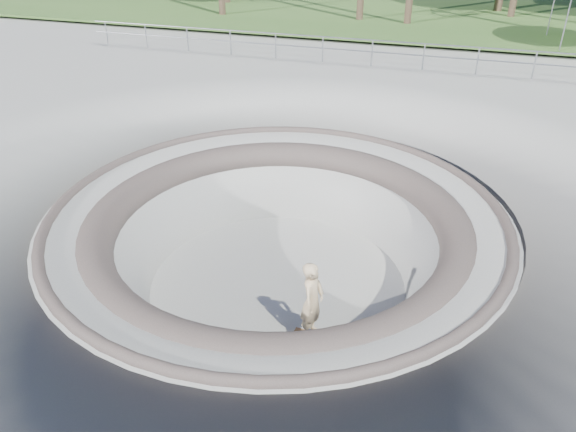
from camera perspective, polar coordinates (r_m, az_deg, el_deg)
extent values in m
plane|color=#989793|center=(12.52, -1.12, 0.36)|extent=(180.00, 180.00, 0.00)
torus|color=#989793|center=(13.63, -1.03, -6.95)|extent=(14.00, 14.00, 4.00)
cylinder|color=#989793|center=(13.60, -1.03, -6.79)|extent=(6.60, 6.60, 0.10)
torus|color=#504540|center=(12.53, -1.11, 0.28)|extent=(10.24, 10.24, 0.24)
torus|color=#504540|center=(12.75, -1.10, -1.40)|extent=(8.91, 8.91, 0.81)
ellipsoid|color=brown|center=(71.22, -4.25, 19.89)|extent=(50.40, 36.00, 23.40)
ellipsoid|color=brown|center=(71.84, 21.48, 16.94)|extent=(61.60, 44.00, 28.60)
cylinder|color=gray|center=(23.13, 8.62, 17.25)|extent=(25.00, 0.05, 0.05)
cylinder|color=gray|center=(23.23, 8.53, 16.17)|extent=(25.00, 0.05, 0.05)
cube|color=brown|center=(12.01, 2.39, -12.00)|extent=(0.78, 0.28, 0.02)
cylinder|color=#AAA9AE|center=(12.03, 2.39, -12.12)|extent=(0.05, 0.16, 0.03)
cylinder|color=#AAA9AE|center=(12.03, 2.39, -12.12)|extent=(0.05, 0.16, 0.03)
cylinder|color=silver|center=(12.04, 2.39, -12.14)|extent=(0.06, 0.03, 0.06)
cylinder|color=silver|center=(12.04, 2.39, -12.14)|extent=(0.06, 0.03, 0.06)
cylinder|color=silver|center=(12.04, 2.39, -12.14)|extent=(0.06, 0.03, 0.06)
cylinder|color=silver|center=(12.04, 2.39, -12.14)|extent=(0.06, 0.03, 0.06)
imported|color=#D0B287|center=(11.42, 2.49, -8.65)|extent=(0.50, 0.70, 1.78)
cylinder|color=gray|center=(27.48, 26.07, 17.35)|extent=(0.06, 0.06, 2.35)
cylinder|color=gray|center=(30.41, 25.50, 18.47)|extent=(0.06, 0.06, 2.35)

